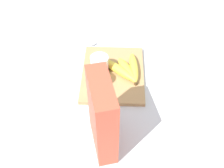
# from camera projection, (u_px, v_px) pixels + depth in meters

# --- Properties ---
(ground_plane) EXTENTS (2.40, 2.40, 0.00)m
(ground_plane) POSITION_uv_depth(u_px,v_px,m) (113.00, 75.00, 1.16)
(ground_plane) COLOR silver
(cutting_board) EXTENTS (0.33, 0.26, 0.02)m
(cutting_board) POSITION_uv_depth(u_px,v_px,m) (113.00, 74.00, 1.16)
(cutting_board) COLOR tan
(cutting_board) RESTS_ON ground_plane
(cereal_box) EXTENTS (0.19, 0.11, 0.29)m
(cereal_box) POSITION_uv_depth(u_px,v_px,m) (102.00, 117.00, 0.84)
(cereal_box) COLOR #D85138
(cereal_box) RESTS_ON ground_plane
(yogurt_cup_front) EXTENTS (0.07, 0.07, 0.09)m
(yogurt_cup_front) POSITION_uv_depth(u_px,v_px,m) (95.00, 80.00, 1.06)
(yogurt_cup_front) COLOR white
(yogurt_cup_front) RESTS_ON cutting_board
(yogurt_cup_back) EXTENTS (0.07, 0.07, 0.08)m
(yogurt_cup_back) POSITION_uv_depth(u_px,v_px,m) (100.00, 65.00, 1.12)
(yogurt_cup_back) COLOR white
(yogurt_cup_back) RESTS_ON cutting_board
(banana_bunch) EXTENTS (0.18, 0.17, 0.04)m
(banana_bunch) POSITION_uv_depth(u_px,v_px,m) (126.00, 69.00, 1.14)
(banana_bunch) COLOR yellow
(banana_bunch) RESTS_ON cutting_board
(spoon) EXTENTS (0.06, 0.13, 0.01)m
(spoon) POSITION_uv_depth(u_px,v_px,m) (98.00, 43.00, 1.30)
(spoon) COLOR silver
(spoon) RESTS_ON ground_plane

